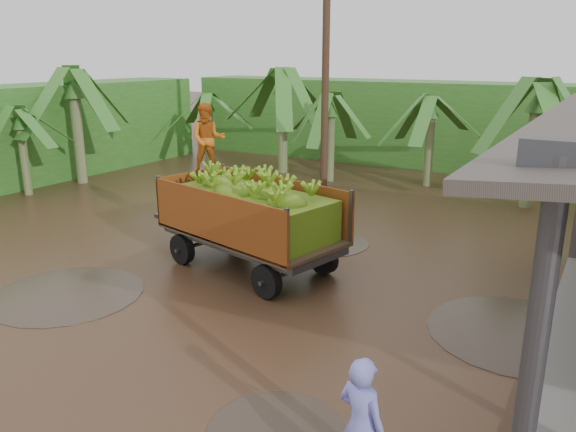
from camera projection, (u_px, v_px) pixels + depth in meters
The scene contains 7 objects.
ground at pixel (257, 305), 10.98m from camera, with size 100.00×100.00×0.00m, color black.
hedge_north at pixel (420, 123), 24.68m from camera, with size 22.00×3.00×3.60m, color #2D661E.
hedge_west at pixel (0, 137), 20.64m from camera, with size 3.00×18.00×3.60m, color #2D661E.
banana_trailer at pixel (249, 213), 12.53m from camera, with size 5.99×2.94×3.64m.
man_blue at pixel (361, 426), 6.10m from camera, with size 0.61×0.40×1.66m, color #7D80E4.
utility_pole at pixel (326, 63), 17.85m from camera, with size 1.20×0.24×8.79m.
banana_plants at pixel (265, 143), 18.71m from camera, with size 23.90×20.77×4.32m.
Camera 1 is at (5.66, -8.34, 4.72)m, focal length 35.00 mm.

